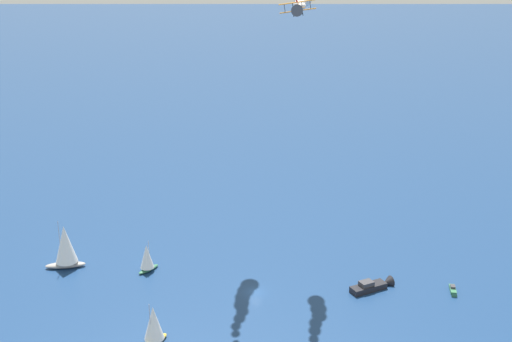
{
  "coord_description": "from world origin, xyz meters",
  "views": [
    {
      "loc": [
        38.83,
        121.45,
        73.46
      ],
      "look_at": [
        -0.5,
        -1.12,
        29.14
      ],
      "focal_mm": 44.05,
      "sensor_mm": 36.0,
      "label": 1
    }
  ],
  "objects_px": {
    "sailboat_far_port": "(154,325)",
    "sailboat_inshore": "(65,246)",
    "motorboat_trailing": "(374,286)",
    "sailboat_far_stbd": "(147,258)",
    "biplane_lead": "(298,9)",
    "motorboat_ahead": "(453,291)"
  },
  "relations": [
    {
      "from": "motorboat_ahead",
      "to": "biplane_lead",
      "type": "xyz_separation_m",
      "value": [
        35.86,
        -10.24,
        63.21
      ]
    },
    {
      "from": "sailboat_far_port",
      "to": "sailboat_inshore",
      "type": "relative_size",
      "value": 0.75
    },
    {
      "from": "sailboat_far_port",
      "to": "sailboat_far_stbd",
      "type": "xyz_separation_m",
      "value": [
        -3.25,
        -30.9,
        -0.68
      ]
    },
    {
      "from": "sailboat_far_stbd",
      "to": "sailboat_inshore",
      "type": "xyz_separation_m",
      "value": [
        18.72,
        -8.08,
        2.11
      ]
    },
    {
      "from": "sailboat_far_port",
      "to": "sailboat_inshore",
      "type": "height_order",
      "value": "sailboat_inshore"
    },
    {
      "from": "biplane_lead",
      "to": "motorboat_ahead",
      "type": "bearing_deg",
      "value": 164.07
    },
    {
      "from": "motorboat_trailing",
      "to": "biplane_lead",
      "type": "height_order",
      "value": "biplane_lead"
    },
    {
      "from": "sailboat_far_stbd",
      "to": "biplane_lead",
      "type": "relative_size",
      "value": 1.09
    },
    {
      "from": "motorboat_ahead",
      "to": "biplane_lead",
      "type": "distance_m",
      "value": 73.4
    },
    {
      "from": "sailboat_far_stbd",
      "to": "motorboat_trailing",
      "type": "bearing_deg",
      "value": 153.12
    },
    {
      "from": "sailboat_far_stbd",
      "to": "sailboat_inshore",
      "type": "height_order",
      "value": "sailboat_inshore"
    },
    {
      "from": "sailboat_far_stbd",
      "to": "sailboat_far_port",
      "type": "bearing_deg",
      "value": 84.0
    },
    {
      "from": "motorboat_trailing",
      "to": "sailboat_far_port",
      "type": "bearing_deg",
      "value": 6.77
    },
    {
      "from": "sailboat_far_port",
      "to": "motorboat_trailing",
      "type": "bearing_deg",
      "value": -173.23
    },
    {
      "from": "sailboat_far_port",
      "to": "motorboat_trailing",
      "type": "height_order",
      "value": "sailboat_far_port"
    },
    {
      "from": "sailboat_far_stbd",
      "to": "sailboat_inshore",
      "type": "bearing_deg",
      "value": -23.35
    },
    {
      "from": "sailboat_far_port",
      "to": "sailboat_inshore",
      "type": "bearing_deg",
      "value": -68.35
    },
    {
      "from": "motorboat_trailing",
      "to": "biplane_lead",
      "type": "xyz_separation_m",
      "value": [
        19.15,
        -3.26,
        62.75
      ]
    },
    {
      "from": "sailboat_inshore",
      "to": "motorboat_trailing",
      "type": "relative_size",
      "value": 1.11
    },
    {
      "from": "sailboat_inshore",
      "to": "motorboat_ahead",
      "type": "xyz_separation_m",
      "value": [
        -84.22,
        39.79,
        -5.33
      ]
    },
    {
      "from": "sailboat_far_stbd",
      "to": "sailboat_inshore",
      "type": "distance_m",
      "value": 20.5
    },
    {
      "from": "motorboat_trailing",
      "to": "sailboat_inshore",
      "type": "bearing_deg",
      "value": -25.92
    }
  ]
}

